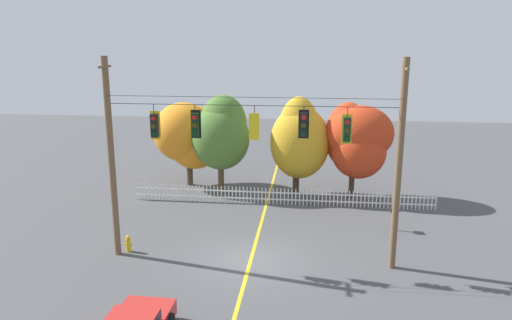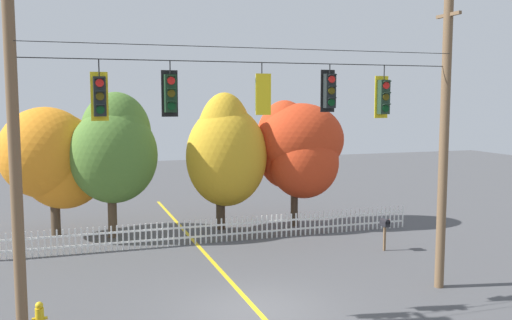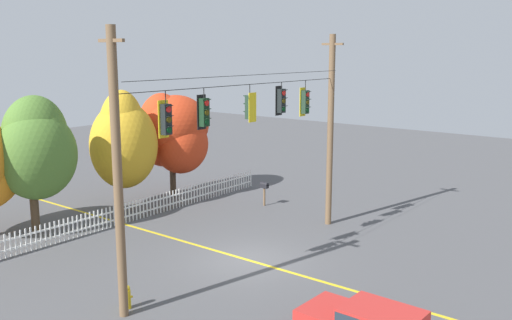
% 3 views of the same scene
% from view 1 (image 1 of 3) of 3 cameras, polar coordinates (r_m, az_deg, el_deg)
% --- Properties ---
extents(ground, '(80.00, 80.00, 0.00)m').
position_cam_1_polar(ground, '(22.23, -0.63, -11.63)').
color(ground, '#4C4C4F').
extents(lane_centerline_stripe, '(0.16, 36.00, 0.01)m').
position_cam_1_polar(lane_centerline_stripe, '(22.23, -0.63, -11.62)').
color(lane_centerline_stripe, gold).
rests_on(lane_centerline_stripe, ground).
extents(signal_support_span, '(12.57, 1.10, 8.93)m').
position_cam_1_polar(signal_support_span, '(20.68, -0.66, -0.20)').
color(signal_support_span, brown).
rests_on(signal_support_span, ground).
extents(traffic_signal_southbound_primary, '(0.43, 0.38, 1.54)m').
position_cam_1_polar(traffic_signal_southbound_primary, '(21.28, -11.76, 3.97)').
color(traffic_signal_southbound_primary, black).
extents(traffic_signal_westbound_side, '(0.43, 0.38, 1.45)m').
position_cam_1_polar(traffic_signal_westbound_side, '(20.79, -7.10, 4.14)').
color(traffic_signal_westbound_side, black).
extents(traffic_signal_northbound_secondary, '(0.43, 0.38, 1.42)m').
position_cam_1_polar(traffic_signal_northbound_secondary, '(20.34, -0.19, 3.99)').
color(traffic_signal_northbound_secondary, black).
extents(traffic_signal_eastbound_side, '(0.43, 0.38, 1.36)m').
position_cam_1_polar(traffic_signal_eastbound_side, '(20.21, 5.59, 4.15)').
color(traffic_signal_eastbound_side, black).
extents(traffic_signal_northbound_primary, '(0.43, 0.38, 1.55)m').
position_cam_1_polar(traffic_signal_northbound_primary, '(20.29, 10.56, 3.53)').
color(traffic_signal_northbound_primary, black).
extents(white_picket_fence, '(17.95, 0.06, 1.01)m').
position_cam_1_polar(white_picket_fence, '(29.14, 2.90, -4.27)').
color(white_picket_fence, white).
rests_on(white_picket_fence, ground).
extents(autumn_maple_near_fence, '(4.60, 4.07, 5.62)m').
position_cam_1_polar(autumn_maple_near_fence, '(32.52, -7.77, 3.06)').
color(autumn_maple_near_fence, '#473828').
rests_on(autumn_maple_near_fence, ground).
extents(autumn_maple_mid, '(3.66, 3.08, 6.25)m').
position_cam_1_polar(autumn_maple_mid, '(30.66, -3.92, 3.22)').
color(autumn_maple_mid, brown).
rests_on(autumn_maple_mid, ground).
extents(autumn_oak_far_east, '(3.67, 3.15, 6.24)m').
position_cam_1_polar(autumn_oak_far_east, '(30.25, 5.08, 2.36)').
color(autumn_oak_far_east, '#473828').
rests_on(autumn_oak_far_east, ground).
extents(autumn_maple_far_west, '(4.14, 3.56, 5.90)m').
position_cam_1_polar(autumn_maple_far_west, '(30.26, 11.58, 2.41)').
color(autumn_maple_far_west, '#473828').
rests_on(autumn_maple_far_west, ground).
extents(fire_hydrant, '(0.38, 0.22, 0.79)m').
position_cam_1_polar(fire_hydrant, '(23.68, -14.67, -9.43)').
color(fire_hydrant, gold).
rests_on(fire_hydrant, ground).
extents(roadside_mailbox, '(0.25, 0.44, 1.29)m').
position_cam_1_polar(roadside_mailbox, '(26.11, 15.67, -5.73)').
color(roadside_mailbox, brown).
rests_on(roadside_mailbox, ground).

